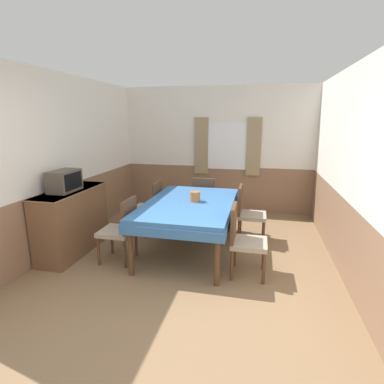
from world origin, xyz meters
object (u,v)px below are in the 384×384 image
(dining_table, at_px, (190,208))
(tv, at_px, (65,181))
(vase, at_px, (195,197))
(chair_left_far, at_px, (151,205))
(chair_head_window, at_px, (204,199))
(chair_right_near, at_px, (244,238))
(chair_left_near, at_px, (121,228))
(sideboard, at_px, (73,221))
(chair_right_far, at_px, (248,212))

(dining_table, height_order, tv, tv)
(tv, relative_size, vase, 3.06)
(chair_left_far, distance_m, tv, 1.51)
(chair_head_window, distance_m, vase, 1.20)
(chair_head_window, height_order, chair_right_near, same)
(dining_table, bearing_deg, chair_left_near, -145.59)
(sideboard, bearing_deg, chair_head_window, 44.58)
(dining_table, height_order, chair_head_window, chair_head_window)
(tv, xyz_separation_m, vase, (1.73, 0.57, -0.27))
(dining_table, distance_m, chair_left_far, 1.02)
(chair_left_far, height_order, chair_right_near, same)
(dining_table, relative_size, chair_right_far, 2.22)
(tv, height_order, vase, tv)
(chair_left_near, xyz_separation_m, sideboard, (-0.83, 0.12, -0.01))
(chair_left_far, xyz_separation_m, chair_right_near, (1.66, -1.13, 0.00))
(chair_head_window, bearing_deg, tv, -134.06)
(chair_left_near, relative_size, chair_right_far, 1.00)
(chair_right_far, xyz_separation_m, vase, (-0.76, -0.52, 0.34))
(sideboard, bearing_deg, chair_left_near, -8.22)
(chair_left_far, bearing_deg, sideboard, 140.55)
(chair_right_near, relative_size, tv, 1.97)
(sideboard, height_order, tv, tv)
(chair_left_far, relative_size, sideboard, 0.71)
(dining_table, xyz_separation_m, chair_left_far, (-0.83, 0.57, -0.17))
(dining_table, relative_size, chair_left_near, 2.22)
(tv, bearing_deg, chair_left_far, 52.63)
(chair_right_far, distance_m, tv, 2.79)
(chair_right_near, xyz_separation_m, chair_right_far, (0.00, 1.13, 0.00))
(dining_table, distance_m, sideboard, 1.73)
(chair_left_far, relative_size, tv, 1.97)
(sideboard, height_order, vase, sideboard)
(chair_right_near, distance_m, sideboard, 2.49)
(chair_head_window, xyz_separation_m, sideboard, (-1.66, -1.64, -0.01))
(chair_left_far, xyz_separation_m, sideboard, (-0.83, -1.01, -0.01))
(chair_head_window, relative_size, chair_right_far, 1.00)
(chair_left_far, height_order, chair_right_far, same)
(dining_table, distance_m, chair_head_window, 1.20)
(chair_right_near, relative_size, sideboard, 0.71)
(sideboard, relative_size, tv, 2.78)
(chair_left_near, height_order, vase, chair_left_near)
(dining_table, bearing_deg, chair_head_window, 90.00)
(dining_table, relative_size, tv, 4.37)
(chair_right_far, bearing_deg, sideboard, -67.85)
(chair_left_far, distance_m, chair_right_far, 1.66)
(chair_head_window, distance_m, chair_left_near, 1.94)
(dining_table, height_order, sideboard, sideboard)
(chair_head_window, distance_m, sideboard, 2.33)
(chair_left_far, distance_m, vase, 1.09)
(dining_table, bearing_deg, chair_left_far, 145.59)
(dining_table, distance_m, chair_left_near, 1.02)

